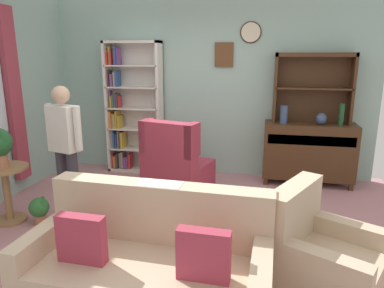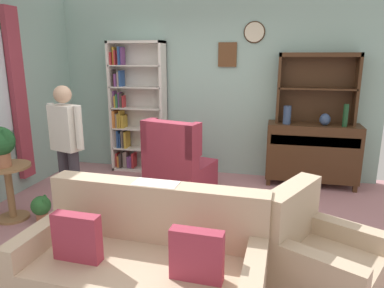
% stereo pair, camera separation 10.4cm
% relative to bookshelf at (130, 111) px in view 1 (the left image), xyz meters
% --- Properties ---
extents(ground_plane, '(5.40, 4.60, 0.02)m').
position_rel_bookshelf_xyz_m(ground_plane, '(1.28, -1.94, -1.02)').
color(ground_plane, '#B27A7F').
extents(wall_back, '(5.00, 0.09, 2.80)m').
position_rel_bookshelf_xyz_m(wall_back, '(1.29, 0.19, 0.40)').
color(wall_back, '#93B7AD').
rests_on(wall_back, ground_plane).
extents(area_rug, '(2.75, 2.04, 0.01)m').
position_rel_bookshelf_xyz_m(area_rug, '(1.48, -2.24, -1.01)').
color(area_rug, '#846651').
rests_on(area_rug, ground_plane).
extents(bookshelf, '(0.90, 0.30, 2.10)m').
position_rel_bookshelf_xyz_m(bookshelf, '(0.00, 0.00, 0.00)').
color(bookshelf, silver).
rests_on(bookshelf, ground_plane).
extents(sideboard, '(1.30, 0.45, 0.92)m').
position_rel_bookshelf_xyz_m(sideboard, '(2.80, -0.09, -0.50)').
color(sideboard, '#422816').
rests_on(sideboard, ground_plane).
extents(sideboard_hutch, '(1.10, 0.26, 1.00)m').
position_rel_bookshelf_xyz_m(sideboard_hutch, '(2.80, 0.02, 0.55)').
color(sideboard_hutch, '#422816').
rests_on(sideboard_hutch, sideboard).
extents(vase_tall, '(0.11, 0.11, 0.26)m').
position_rel_bookshelf_xyz_m(vase_tall, '(2.41, -0.17, 0.04)').
color(vase_tall, '#33476B').
rests_on(vase_tall, sideboard).
extents(vase_round, '(0.15, 0.15, 0.17)m').
position_rel_bookshelf_xyz_m(vase_round, '(2.93, -0.15, -0.00)').
color(vase_round, '#33476B').
rests_on(vase_round, sideboard).
extents(bottle_wine, '(0.07, 0.07, 0.31)m').
position_rel_bookshelf_xyz_m(bottle_wine, '(3.19, -0.17, 0.07)').
color(bottle_wine, '#194223').
rests_on(bottle_wine, sideboard).
extents(couch_floral, '(1.83, 0.91, 0.90)m').
position_rel_bookshelf_xyz_m(couch_floral, '(1.34, -3.13, -0.70)').
color(couch_floral, '#C6AD8E').
rests_on(couch_floral, ground_plane).
extents(armchair_floral, '(1.04, 1.02, 0.88)m').
position_rel_bookshelf_xyz_m(armchair_floral, '(2.63, -2.73, -0.72)').
color(armchair_floral, '#C6AD8E').
rests_on(armchair_floral, ground_plane).
extents(wingback_chair, '(0.96, 0.98, 1.05)m').
position_rel_bookshelf_xyz_m(wingback_chair, '(0.97, -0.86, -0.63)').
color(wingback_chair, '#A33347').
rests_on(wingback_chair, ground_plane).
extents(plant_stand, '(0.52, 0.52, 0.66)m').
position_rel_bookshelf_xyz_m(plant_stand, '(-0.72, -2.09, -0.60)').
color(plant_stand, '#997047').
rests_on(plant_stand, ground_plane).
extents(potted_plant_small, '(0.22, 0.22, 0.31)m').
position_rel_bookshelf_xyz_m(potted_plant_small, '(-0.33, -2.08, -0.83)').
color(potted_plant_small, '#AD6B4C').
rests_on(potted_plant_small, ground_plane).
extents(person_reading, '(0.52, 0.29, 1.56)m').
position_rel_bookshelf_xyz_m(person_reading, '(-0.08, -1.84, -0.10)').
color(person_reading, '#38333D').
rests_on(person_reading, ground_plane).
extents(coffee_table, '(0.80, 0.50, 0.42)m').
position_rel_bookshelf_xyz_m(coffee_table, '(1.36, -2.24, -0.66)').
color(coffee_table, '#422816').
rests_on(coffee_table, ground_plane).
extents(book_stack, '(0.23, 0.16, 0.10)m').
position_rel_bookshelf_xyz_m(book_stack, '(1.42, -2.22, -0.54)').
color(book_stack, gold).
rests_on(book_stack, coffee_table).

